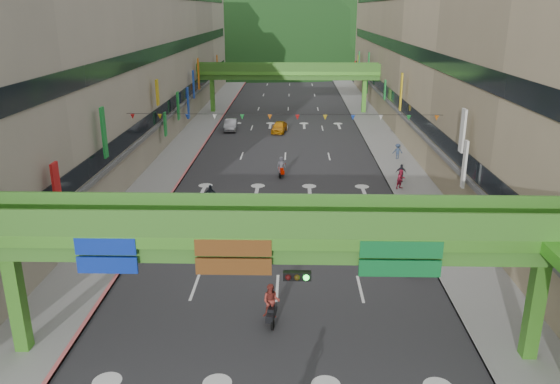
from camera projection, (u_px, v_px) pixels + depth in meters
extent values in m
cube|color=#28282B|center=(287.00, 135.00, 65.62)|extent=(18.00, 140.00, 0.02)
cube|color=gray|center=(196.00, 134.00, 65.85)|extent=(4.00, 140.00, 0.15)
cube|color=gray|center=(378.00, 135.00, 65.34)|extent=(4.00, 140.00, 0.15)
cube|color=#CC5959|center=(211.00, 134.00, 65.80)|extent=(0.20, 140.00, 0.18)
cube|color=gray|center=(362.00, 135.00, 65.38)|extent=(0.20, 140.00, 0.18)
cube|color=#9E937F|center=(123.00, 54.00, 63.04)|extent=(12.00, 95.00, 19.00)
cube|color=black|center=(178.00, 100.00, 64.59)|extent=(0.08, 90.25, 1.40)
cube|color=black|center=(174.00, 47.00, 62.67)|extent=(0.08, 90.25, 1.40)
cube|color=gray|center=(453.00, 54.00, 62.14)|extent=(12.00, 95.00, 19.00)
cube|color=black|center=(397.00, 101.00, 63.98)|extent=(0.08, 90.25, 1.40)
cube|color=black|center=(401.00, 48.00, 62.06)|extent=(0.08, 90.25, 1.40)
cube|color=#4C9E2D|center=(273.00, 234.00, 22.09)|extent=(28.00, 2.20, 0.50)
cube|color=#387223|center=(273.00, 247.00, 22.28)|extent=(28.00, 1.76, 0.70)
cube|color=#4C9E2D|center=(17.00, 303.00, 23.42)|extent=(0.60, 0.60, 4.80)
cube|color=#4C9E2D|center=(534.00, 310.00, 22.90)|extent=(0.60, 0.60, 4.80)
cube|color=#387223|center=(272.00, 225.00, 20.85)|extent=(28.00, 0.12, 1.10)
cube|color=#387223|center=(274.00, 206.00, 22.82)|extent=(28.00, 0.12, 1.10)
cube|color=navy|center=(107.00, 257.00, 21.41)|extent=(2.40, 0.12, 1.50)
cube|color=#593314|center=(233.00, 258.00, 21.29)|extent=(3.00, 0.12, 1.50)
cube|color=#0C5926|center=(400.00, 260.00, 21.14)|extent=(3.20, 0.12, 1.50)
cube|color=black|center=(297.00, 276.00, 21.30)|extent=(1.10, 0.28, 0.35)
cube|color=#4C9E2D|center=(288.00, 73.00, 78.00)|extent=(28.00, 2.20, 0.50)
cube|color=#387223|center=(288.00, 77.00, 78.19)|extent=(28.00, 1.76, 0.70)
cube|color=#4C9E2D|center=(213.00, 96.00, 79.33)|extent=(0.60, 0.60, 4.80)
cube|color=#4C9E2D|center=(364.00, 96.00, 78.81)|extent=(0.60, 0.60, 4.80)
cube|color=#387223|center=(288.00, 68.00, 76.76)|extent=(28.00, 0.12, 1.10)
cube|color=#387223|center=(288.00, 66.00, 78.73)|extent=(28.00, 0.12, 1.10)
ellipsoid|color=#1C4419|center=(243.00, 58.00, 170.21)|extent=(168.00, 140.00, 112.00)
ellipsoid|color=#1C4419|center=(364.00, 53.00, 188.22)|extent=(208.00, 176.00, 128.00)
cylinder|color=black|center=(284.00, 114.00, 44.69)|extent=(26.00, 0.03, 0.03)
cone|color=red|center=(133.00, 117.00, 45.06)|extent=(0.36, 0.36, 0.40)
cone|color=gold|center=(160.00, 117.00, 45.01)|extent=(0.36, 0.36, 0.40)
cone|color=#193FB2|center=(187.00, 117.00, 44.96)|extent=(0.36, 0.36, 0.40)
cone|color=silver|center=(215.00, 117.00, 44.90)|extent=(0.36, 0.36, 0.40)
cone|color=#198C33|center=(242.00, 117.00, 44.85)|extent=(0.36, 0.36, 0.40)
cone|color=orange|center=(270.00, 117.00, 44.80)|extent=(0.36, 0.36, 0.40)
cone|color=red|center=(297.00, 117.00, 44.74)|extent=(0.36, 0.36, 0.40)
cone|color=gold|center=(325.00, 117.00, 44.69)|extent=(0.36, 0.36, 0.40)
cone|color=#193FB2|center=(353.00, 118.00, 44.64)|extent=(0.36, 0.36, 0.40)
cone|color=silver|center=(381.00, 118.00, 44.58)|extent=(0.36, 0.36, 0.40)
cone|color=#198C33|center=(409.00, 118.00, 44.53)|extent=(0.36, 0.36, 0.40)
cone|color=orange|center=(437.00, 118.00, 44.48)|extent=(0.36, 0.36, 0.40)
cube|color=black|center=(271.00, 313.00, 26.13)|extent=(0.52, 1.34, 0.35)
cube|color=black|center=(271.00, 309.00, 26.05)|extent=(0.37, 0.59, 0.18)
cube|color=black|center=(270.00, 298.00, 26.48)|extent=(0.55, 0.13, 0.06)
cylinder|color=black|center=(270.00, 313.00, 26.74)|extent=(0.17, 0.51, 0.50)
cylinder|color=black|center=(273.00, 325.00, 25.70)|extent=(0.17, 0.51, 0.50)
imported|color=maroon|center=(271.00, 301.00, 25.91)|extent=(0.92, 0.76, 1.73)
cube|color=gray|center=(211.00, 204.00, 40.77)|extent=(0.36, 1.30, 0.35)
cube|color=gray|center=(211.00, 201.00, 40.69)|extent=(0.30, 0.55, 0.18)
cube|color=gray|center=(211.00, 195.00, 41.13)|extent=(0.55, 0.06, 0.06)
cylinder|color=black|center=(212.00, 205.00, 41.39)|extent=(0.10, 0.50, 0.50)
cylinder|color=black|center=(210.00, 210.00, 40.34)|extent=(0.10, 0.50, 0.50)
imported|color=#252C37|center=(210.00, 196.00, 40.56)|extent=(1.00, 0.42, 1.70)
cube|color=#7B0C00|center=(281.00, 171.00, 49.13)|extent=(0.60, 1.34, 0.35)
cube|color=#7B0C00|center=(281.00, 168.00, 49.06)|extent=(0.40, 0.60, 0.18)
cube|color=#7B0C00|center=(283.00, 164.00, 49.48)|extent=(0.55, 0.17, 0.06)
cylinder|color=black|center=(283.00, 172.00, 49.74)|extent=(0.20, 0.51, 0.50)
cylinder|color=black|center=(280.00, 176.00, 48.72)|extent=(0.20, 0.51, 0.50)
imported|color=#4A4951|center=(281.00, 165.00, 48.96)|extent=(0.82, 0.62, 1.51)
cube|color=black|center=(415.00, 265.00, 31.04)|extent=(1.32, 0.42, 0.35)
cube|color=black|center=(415.00, 261.00, 30.96)|extent=(0.57, 0.33, 0.18)
cube|color=black|center=(425.00, 257.00, 30.89)|extent=(0.09, 0.55, 0.06)
cylinder|color=black|center=(424.00, 270.00, 31.15)|extent=(0.50, 0.13, 0.50)
cylinder|color=black|center=(405.00, 270.00, 31.11)|extent=(0.50, 0.13, 0.50)
cube|color=black|center=(407.00, 249.00, 33.12)|extent=(1.32, 0.42, 0.35)
cube|color=black|center=(408.00, 245.00, 33.04)|extent=(0.57, 0.33, 0.18)
cube|color=black|center=(417.00, 241.00, 32.98)|extent=(0.09, 0.55, 0.06)
cylinder|color=black|center=(416.00, 253.00, 33.23)|extent=(0.50, 0.13, 0.50)
cylinder|color=black|center=(398.00, 254.00, 33.20)|extent=(0.50, 0.13, 0.50)
cube|color=black|center=(401.00, 235.00, 35.21)|extent=(1.32, 0.42, 0.35)
cube|color=black|center=(401.00, 231.00, 35.13)|extent=(0.57, 0.33, 0.18)
cube|color=black|center=(410.00, 228.00, 35.06)|extent=(0.09, 0.55, 0.06)
cylinder|color=black|center=(409.00, 239.00, 35.32)|extent=(0.50, 0.13, 0.50)
cylinder|color=black|center=(392.00, 239.00, 35.28)|extent=(0.50, 0.13, 0.50)
cube|color=black|center=(395.00, 222.00, 37.29)|extent=(1.32, 0.42, 0.35)
cube|color=black|center=(395.00, 219.00, 37.21)|extent=(0.57, 0.33, 0.18)
cube|color=black|center=(403.00, 215.00, 37.15)|extent=(0.09, 0.55, 0.06)
cylinder|color=black|center=(402.00, 226.00, 37.40)|extent=(0.50, 0.13, 0.50)
cylinder|color=black|center=(386.00, 226.00, 37.37)|extent=(0.50, 0.13, 0.50)
cube|color=black|center=(389.00, 211.00, 39.38)|extent=(1.32, 0.42, 0.35)
cube|color=black|center=(390.00, 208.00, 39.30)|extent=(0.57, 0.33, 0.18)
cube|color=black|center=(397.00, 204.00, 39.23)|extent=(0.09, 0.55, 0.06)
cylinder|color=black|center=(397.00, 215.00, 39.49)|extent=(0.50, 0.13, 0.50)
cylinder|color=black|center=(382.00, 215.00, 39.45)|extent=(0.50, 0.13, 0.50)
imported|color=#929399|center=(231.00, 125.00, 67.93)|extent=(1.62, 4.30, 1.40)
imported|color=orange|center=(279.00, 127.00, 66.70)|extent=(2.13, 4.16, 1.36)
imported|color=#C72546|center=(401.00, 181.00, 45.39)|extent=(1.00, 0.94, 1.63)
imported|color=black|center=(401.00, 175.00, 47.22)|extent=(0.93, 0.42, 1.56)
imported|color=#2C3B56|center=(397.00, 153.00, 54.46)|extent=(0.72, 0.47, 1.54)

